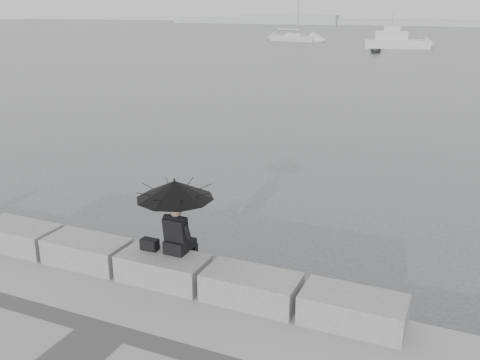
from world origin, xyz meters
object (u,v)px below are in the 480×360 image
at_px(sailboat_left, 295,38).
at_px(dinghy, 376,50).
at_px(motor_cruiser, 397,41).
at_px(seated_person, 175,198).

distance_m(sailboat_left, dinghy, 22.87).
distance_m(sailboat_left, motor_cruiser, 19.00).
bearing_deg(sailboat_left, motor_cruiser, -12.90).
xyz_separation_m(seated_person, dinghy, (-6.97, 57.99, -1.79)).
bearing_deg(seated_person, dinghy, 96.96).
relative_size(seated_person, sailboat_left, 0.11).
distance_m(motor_cruiser, dinghy, 8.07).
relative_size(sailboat_left, dinghy, 4.21).
relative_size(seated_person, dinghy, 0.45).
height_order(sailboat_left, motor_cruiser, sailboat_left).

